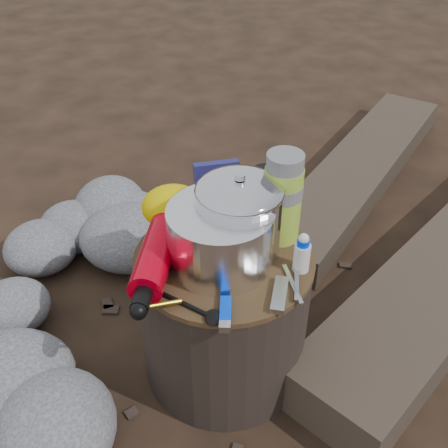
{
  "coord_description": "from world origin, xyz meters",
  "views": [
    {
      "loc": [
        -0.04,
        -0.96,
        1.21
      ],
      "look_at": [
        0.0,
        0.0,
        0.48
      ],
      "focal_mm": 43.99,
      "sensor_mm": 36.0,
      "label": 1
    }
  ],
  "objects_px": {
    "fuel_bottle": "(156,255)",
    "thermos": "(283,198)",
    "camping_pot": "(239,215)",
    "travel_mug": "(268,198)",
    "stump": "(224,315)"
  },
  "relations": [
    {
      "from": "camping_pot",
      "to": "thermos",
      "type": "bearing_deg",
      "value": 22.53
    },
    {
      "from": "camping_pot",
      "to": "stump",
      "type": "bearing_deg",
      "value": -140.12
    },
    {
      "from": "fuel_bottle",
      "to": "thermos",
      "type": "distance_m",
      "value": 0.32
    },
    {
      "from": "fuel_bottle",
      "to": "thermos",
      "type": "height_order",
      "value": "thermos"
    },
    {
      "from": "fuel_bottle",
      "to": "camping_pot",
      "type": "bearing_deg",
      "value": 26.82
    },
    {
      "from": "stump",
      "to": "camping_pot",
      "type": "relative_size",
      "value": 2.14
    },
    {
      "from": "camping_pot",
      "to": "fuel_bottle",
      "type": "xyz_separation_m",
      "value": [
        -0.19,
        -0.06,
        -0.06
      ]
    },
    {
      "from": "fuel_bottle",
      "to": "thermos",
      "type": "bearing_deg",
      "value": 28.41
    },
    {
      "from": "fuel_bottle",
      "to": "thermos",
      "type": "xyz_separation_m",
      "value": [
        0.29,
        0.1,
        0.07
      ]
    },
    {
      "from": "stump",
      "to": "camping_pot",
      "type": "distance_m",
      "value": 0.29
    },
    {
      "from": "camping_pot",
      "to": "thermos",
      "type": "xyz_separation_m",
      "value": [
        0.1,
        0.04,
        0.01
      ]
    },
    {
      "from": "stump",
      "to": "fuel_bottle",
      "type": "height_order",
      "value": "fuel_bottle"
    },
    {
      "from": "camping_pot",
      "to": "thermos",
      "type": "relative_size",
      "value": 0.87
    },
    {
      "from": "camping_pot",
      "to": "thermos",
      "type": "distance_m",
      "value": 0.11
    },
    {
      "from": "camping_pot",
      "to": "travel_mug",
      "type": "height_order",
      "value": "camping_pot"
    }
  ]
}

